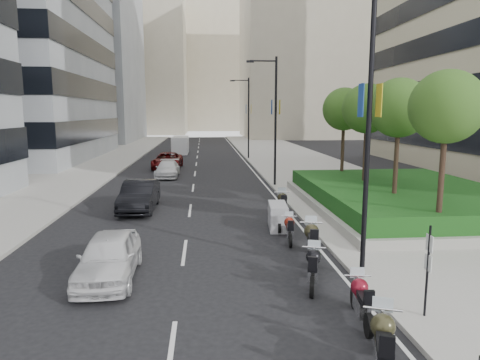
{
  "coord_description": "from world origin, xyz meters",
  "views": [
    {
      "loc": [
        -0.72,
        -11.72,
        5.24
      ],
      "look_at": [
        1.02,
        8.64,
        2.0
      ],
      "focal_mm": 32.0,
      "sensor_mm": 36.0,
      "label": 1
    }
  ],
  "objects": [
    {
      "name": "ground",
      "position": [
        0.0,
        0.0,
        0.0
      ],
      "size": [
        160.0,
        160.0,
        0.0
      ],
      "primitive_type": "plane",
      "color": "black",
      "rests_on": "ground"
    },
    {
      "name": "building_cream_left",
      "position": [
        -18.0,
        100.0,
        17.0
      ],
      "size": [
        26.0,
        24.0,
        34.0
      ],
      "primitive_type": "cube",
      "color": "#B7AD93",
      "rests_on": "ground"
    },
    {
      "name": "planter",
      "position": [
        10.0,
        10.0,
        0.35
      ],
      "size": [
        10.0,
        14.0,
        0.4
      ],
      "primitive_type": "cube",
      "color": "#99978E",
      "rests_on": "sidewalk_right"
    },
    {
      "name": "car_b",
      "position": [
        -4.21,
        11.25,
        0.8
      ],
      "size": [
        1.75,
        4.86,
        1.59
      ],
      "primitive_type": "imported",
      "rotation": [
        0.0,
        0.0,
        -0.01
      ],
      "color": "black",
      "rests_on": "ground"
    },
    {
      "name": "building_grey_far",
      "position": [
        -24.0,
        70.0,
        15.0
      ],
      "size": [
        22.0,
        26.0,
        30.0
      ],
      "primitive_type": "cube",
      "color": "gray",
      "rests_on": "ground"
    },
    {
      "name": "car_d",
      "position": [
        -4.14,
        28.67,
        0.75
      ],
      "size": [
        2.77,
        5.54,
        1.51
      ],
      "primitive_type": "imported",
      "rotation": [
        0.0,
        0.0,
        -0.05
      ],
      "color": "#5A0A0B",
      "rests_on": "ground"
    },
    {
      "name": "motorcycle_1",
      "position": [
        3.19,
        -1.85,
        0.56
      ],
      "size": [
        0.7,
        2.09,
        1.04
      ],
      "rotation": [
        0.0,
        0.0,
        1.44
      ],
      "color": "black",
      "rests_on": "ground"
    },
    {
      "name": "tree_3",
      "position": [
        8.5,
        16.0,
        5.42
      ],
      "size": [
        2.8,
        2.8,
        6.3
      ],
      "color": "#332319",
      "rests_on": "planter"
    },
    {
      "name": "parking_sign",
      "position": [
        4.8,
        -2.0,
        1.46
      ],
      "size": [
        0.06,
        0.32,
        2.5
      ],
      "color": "black",
      "rests_on": "ground"
    },
    {
      "name": "sidewalk_left",
      "position": [
        -12.0,
        30.0,
        0.07
      ],
      "size": [
        8.0,
        100.0,
        0.15
      ],
      "primitive_type": "cube",
      "color": "#9E9B93",
      "rests_on": "ground"
    },
    {
      "name": "motorcycle_5",
      "position": [
        2.58,
        6.89,
        0.58
      ],
      "size": [
        0.94,
        2.02,
        1.16
      ],
      "rotation": [
        0.0,
        0.0,
        1.48
      ],
      "color": "black",
      "rests_on": "ground"
    },
    {
      "name": "building_cream_right",
      "position": [
        22.0,
        80.0,
        18.0
      ],
      "size": [
        28.0,
        24.0,
        36.0
      ],
      "primitive_type": "cube",
      "color": "#B7AD93",
      "rests_on": "ground"
    },
    {
      "name": "lamp_post_1",
      "position": [
        4.14,
        18.0,
        5.07
      ],
      "size": [
        2.34,
        0.45,
        9.0
      ],
      "color": "black",
      "rests_on": "ground"
    },
    {
      "name": "lamp_post_2",
      "position": [
        4.14,
        36.0,
        5.07
      ],
      "size": [
        2.34,
        0.45,
        9.0
      ],
      "color": "black",
      "rests_on": "ground"
    },
    {
      "name": "lane_edge",
      "position": [
        3.7,
        30.0,
        0.01
      ],
      "size": [
        0.12,
        100.0,
        0.01
      ],
      "primitive_type": "cube",
      "color": "silver",
      "rests_on": "ground"
    },
    {
      "name": "car_a",
      "position": [
        -3.75,
        1.55,
        0.73
      ],
      "size": [
        1.85,
        4.34,
        1.46
      ],
      "primitive_type": "imported",
      "rotation": [
        0.0,
        0.0,
        0.03
      ],
      "color": "silver",
      "rests_on": "ground"
    },
    {
      "name": "motorcycle_2",
      "position": [
        2.55,
        0.43,
        0.58
      ],
      "size": [
        0.87,
        2.13,
        1.09
      ],
      "rotation": [
        0.0,
        0.0,
        1.29
      ],
      "color": "black",
      "rests_on": "ground"
    },
    {
      "name": "motorcycle_3",
      "position": [
        3.11,
        2.81,
        0.66
      ],
      "size": [
        0.83,
        2.47,
        1.24
      ],
      "rotation": [
        0.0,
        0.0,
        1.4
      ],
      "color": "black",
      "rests_on": "ground"
    },
    {
      "name": "tree_2",
      "position": [
        8.5,
        12.0,
        5.42
      ],
      "size": [
        2.8,
        2.8,
        6.3
      ],
      "color": "#332319",
      "rests_on": "planter"
    },
    {
      "name": "lamp_post_0",
      "position": [
        4.14,
        1.0,
        5.07
      ],
      "size": [
        2.34,
        0.45,
        9.0
      ],
      "color": "black",
      "rests_on": "ground"
    },
    {
      "name": "motorcycle_4",
      "position": [
        2.73,
        4.96,
        0.52
      ],
      "size": [
        0.65,
        1.96,
        0.98
      ],
      "rotation": [
        0.0,
        0.0,
        1.43
      ],
      "color": "black",
      "rests_on": "ground"
    },
    {
      "name": "car_c",
      "position": [
        -3.7,
        23.36,
        0.65
      ],
      "size": [
        1.88,
        4.52,
        1.3
      ],
      "primitive_type": "imported",
      "rotation": [
        0.0,
        0.0,
        -0.01
      ],
      "color": "silver",
      "rests_on": "ground"
    },
    {
      "name": "motorcycle_0",
      "position": [
        2.81,
        -4.06,
        0.63
      ],
      "size": [
        1.04,
        2.27,
        1.18
      ],
      "rotation": [
        0.0,
        0.0,
        1.22
      ],
      "color": "black",
      "rests_on": "ground"
    },
    {
      "name": "tree_0",
      "position": [
        8.5,
        4.0,
        5.42
      ],
      "size": [
        2.8,
        2.8,
        6.3
      ],
      "color": "#332319",
      "rests_on": "planter"
    },
    {
      "name": "hedge",
      "position": [
        10.0,
        10.0,
        0.95
      ],
      "size": [
        9.4,
        13.4,
        0.8
      ],
      "primitive_type": "cube",
      "color": "#124213",
      "rests_on": "planter"
    },
    {
      "name": "sidewalk_right",
      "position": [
        9.0,
        30.0,
        0.07
      ],
      "size": [
        10.0,
        100.0,
        0.15
      ],
      "primitive_type": "cube",
      "color": "#9E9B93",
      "rests_on": "ground"
    },
    {
      "name": "lane_centre",
      "position": [
        -1.5,
        30.0,
        0.01
      ],
      "size": [
        0.12,
        100.0,
        0.01
      ],
      "primitive_type": "cube",
      "color": "silver",
      "rests_on": "ground"
    },
    {
      "name": "building_cream_centre",
      "position": [
        2.0,
        120.0,
        19.0
      ],
      "size": [
        30.0,
        24.0,
        38.0
      ],
      "primitive_type": "cube",
      "color": "#B7AD93",
      "rests_on": "ground"
    },
    {
      "name": "tree_1",
      "position": [
        8.5,
        8.0,
        5.42
      ],
      "size": [
        2.8,
        2.8,
        6.3
      ],
      "color": "#332319",
      "rests_on": "planter"
    },
    {
      "name": "delivery_van",
      "position": [
        -3.71,
        43.59,
        1.01
      ],
      "size": [
        2.01,
        5.15,
        2.15
      ],
      "rotation": [
        0.0,
        0.0,
        -0.01
      ],
      "color": "silver",
      "rests_on": "ground"
    },
    {
      "name": "motorcycle_6",
      "position": [
        3.21,
        9.08,
        0.64
      ],
      "size": [
        0.81,
        2.41,
        1.2
      ],
      "rotation": [
        0.0,
        0.0,
        1.45
      ],
      "color": "black",
      "rests_on": "ground"
    }
  ]
}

